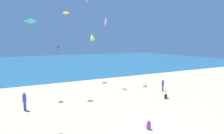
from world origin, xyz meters
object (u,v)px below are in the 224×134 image
kite_lime (92,37)px  person_0 (166,97)px  kite_pink (105,22)px  kite_yellow (66,12)px  person_2 (163,85)px  kite_teal (30,20)px  person_4 (25,100)px  kite_red (87,3)px  person_3 (149,126)px  beach_chair_near_camera (145,85)px  kite_purple (58,47)px

kite_lime → person_0: bearing=-74.1°
kite_pink → kite_yellow: size_ratio=1.40×
person_2 → kite_teal: 17.64m
person_0 → person_4: person_4 is taller
kite_teal → kite_red: kite_red is taller
kite_lime → kite_red: bearing=80.9°
person_3 → kite_yellow: kite_yellow is taller
person_0 → kite_yellow: 14.66m
beach_chair_near_camera → person_3: bearing=176.2°
kite_purple → person_4: bearing=-113.1°
person_3 → kite_purple: size_ratio=0.41×
kite_purple → person_0: bearing=-67.2°
beach_chair_near_camera → kite_red: 16.95m
beach_chair_near_camera → person_2: size_ratio=0.55×
kite_lime → kite_teal: (-10.16, -13.72, 0.81)m
person_0 → kite_red: size_ratio=0.46×
beach_chair_near_camera → person_3: (-7.92, -10.91, 0.03)m
kite_purple → beach_chair_near_camera: bearing=-54.3°
person_3 → kite_pink: (3.04, 13.58, 8.79)m
person_0 → kite_yellow: (-9.52, 6.02, 9.38)m
person_4 → kite_purple: size_ratio=1.04×
beach_chair_near_camera → person_3: 13.49m
person_4 → kite_purple: bearing=-82.6°
person_2 → kite_pink: (-5.43, 5.72, 8.18)m
kite_teal → kite_red: bearing=57.8°
kite_pink → person_4: bearing=-154.6°
person_0 → kite_lime: kite_lime is taller
person_2 → kite_red: 18.70m
person_3 → kite_purple: bearing=41.4°
beach_chair_near_camera → person_2: person_2 is taller
kite_purple → kite_yellow: kite_yellow is taller
kite_purple → kite_red: bearing=-27.7°
kite_teal → kite_yellow: 8.25m
person_2 → beach_chair_near_camera: bearing=167.1°
person_3 → person_4: bearing=81.1°
person_2 → kite_lime: 13.23m
person_4 → kite_pink: 14.45m
kite_yellow → kite_purple: bearing=82.2°
kite_pink → kite_red: (0.32, 7.70, 3.79)m
person_3 → kite_pink: size_ratio=0.36×
person_3 → kite_lime: size_ratio=0.32×
kite_lime → person_4: bearing=-137.9°
kite_pink → kite_red: size_ratio=1.35×
person_3 → kite_yellow: 14.90m
kite_teal → kite_purple: kite_teal is taller
person_2 → kite_teal: kite_teal is taller
kite_teal → kite_red: size_ratio=0.81×
kite_red → kite_purple: 9.09m
kite_lime → kite_red: size_ratio=1.49×
kite_lime → person_3: bearing=-99.0°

